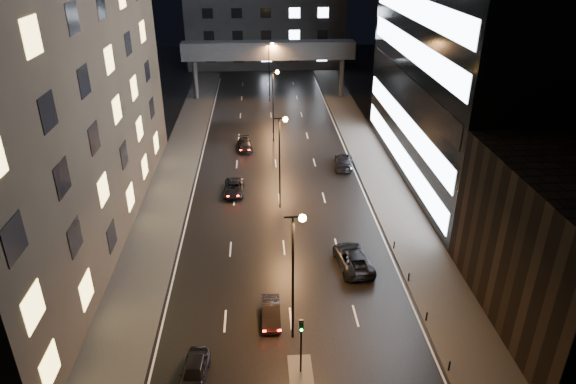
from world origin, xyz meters
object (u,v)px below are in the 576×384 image
object	(u,v)px
car_away_c	(234,188)
car_toward_b	(343,161)
car_away_a	(194,372)
car_away_d	(245,145)
car_toward_a	(353,258)
car_away_b	(271,313)

from	to	relation	value
car_away_c	car_toward_b	world-z (taller)	car_toward_b
car_away_a	car_away_d	xyz separation A→B (m)	(2.70, 40.85, -0.07)
car_away_d	car_toward_b	world-z (taller)	car_toward_b
car_away_c	car_toward_a	size ratio (longest dim) A/B	0.83
car_away_a	car_away_c	bearing A→B (deg)	91.34
car_away_a	car_away_d	size ratio (longest dim) A/B	0.94
car_away_b	car_away_c	xyz separation A→B (m)	(-3.58, 21.71, 0.02)
car_away_c	car_away_d	world-z (taller)	car_away_c
car_away_b	car_toward_a	world-z (taller)	car_toward_a
car_away_b	car_toward_a	distance (m)	9.95
car_away_c	car_away_d	bearing A→B (deg)	86.91
car_toward_b	car_away_d	bearing A→B (deg)	-20.57
car_away_b	car_away_c	distance (m)	22.00
car_away_b	car_toward_b	size ratio (longest dim) A/B	0.74
car_away_b	car_toward_b	bearing A→B (deg)	70.88
car_toward_b	car_away_c	bearing A→B (deg)	34.14
car_away_d	car_toward_a	size ratio (longest dim) A/B	0.76
car_away_b	car_toward_a	bearing A→B (deg)	41.99
car_away_a	car_toward_a	distance (m)	17.61
car_away_c	car_away_d	size ratio (longest dim) A/B	1.08
car_away_a	car_toward_a	size ratio (longest dim) A/B	0.72
car_away_a	car_away_b	bearing A→B (deg)	52.27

